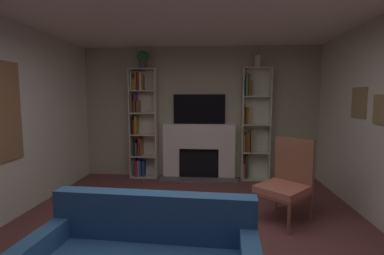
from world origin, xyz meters
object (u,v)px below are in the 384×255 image
tv (199,109)px  vase_with_flowers (258,61)px  bookshelf_left (141,126)px  armchair (287,181)px  bookshelf_right (252,126)px  potted_plant (142,58)px  fireplace (199,150)px  coffee_table (162,223)px

tv → vase_with_flowers: 1.48m
bookshelf_left → armchair: bookshelf_left is taller
bookshelf_right → potted_plant: bearing=-178.7°
bookshelf_right → armchair: bookshelf_right is taller
tv → armchair: size_ratio=0.96×
fireplace → bookshelf_left: 1.29m
bookshelf_right → fireplace: bearing=179.8°
bookshelf_right → vase_with_flowers: 1.27m
potted_plant → coffee_table: potted_plant is taller
tv → coffee_table: tv is taller
bookshelf_right → vase_with_flowers: (0.06, -0.05, 1.27)m
armchair → potted_plant: bearing=143.1°
bookshelf_right → armchair: 1.97m
fireplace → bookshelf_right: 1.19m
fireplace → bookshelf_right: size_ratio=0.70×
bookshelf_left → vase_with_flowers: size_ratio=5.44×
fireplace → potted_plant: size_ratio=4.53×
bookshelf_right → bookshelf_left: bearing=-179.9°
bookshelf_left → bookshelf_right: same height
tv → bookshelf_left: bearing=-176.5°
fireplace → tv: (0.00, 0.07, 0.84)m
tv → bookshelf_right: bookshelf_right is taller
vase_with_flowers → armchair: bearing=-84.9°
bookshelf_left → fireplace: bearing=0.4°
vase_with_flowers → coffee_table: size_ratio=0.53×
potted_plant → coffee_table: size_ratio=0.45×
bookshelf_right → potted_plant: potted_plant is taller
bookshelf_left → bookshelf_right: size_ratio=1.00×
bookshelf_left → coffee_table: (0.99, -2.91, -0.70)m
fireplace → potted_plant: (-1.13, -0.05, 1.86)m
bookshelf_right → armchair: size_ratio=2.04×
bookshelf_left → potted_plant: potted_plant is taller
potted_plant → fireplace: bearing=2.7°
armchair → coffee_table: 1.84m
bookshelf_right → coffee_table: 3.27m
tv → bookshelf_right: bearing=-3.7°
tv → vase_with_flowers: bearing=-6.0°
tv → potted_plant: potted_plant is taller
vase_with_flowers → bookshelf_left: bearing=178.9°
bookshelf_left → vase_with_flowers: bearing=-1.1°
fireplace → bookshelf_left: bookshelf_left is taller
fireplace → armchair: size_ratio=1.43×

